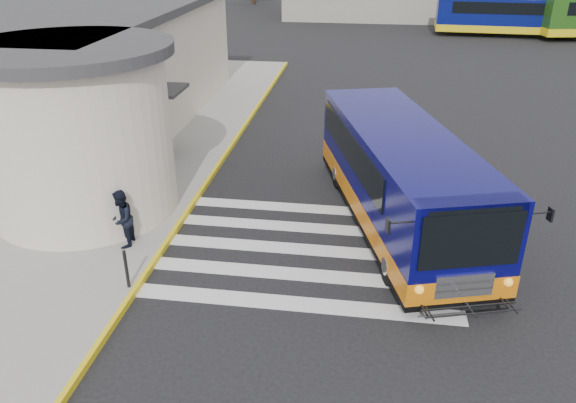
# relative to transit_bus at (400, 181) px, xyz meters

# --- Properties ---
(ground) EXTENTS (140.00, 140.00, 0.00)m
(ground) POSITION_rel_transit_bus_xyz_m (-2.07, -1.11, -1.31)
(ground) COLOR black
(ground) RESTS_ON ground
(sidewalk) EXTENTS (10.00, 34.00, 0.15)m
(sidewalk) POSITION_rel_transit_bus_xyz_m (-11.07, 2.89, -1.24)
(sidewalk) COLOR gray
(sidewalk) RESTS_ON ground
(curb_strip) EXTENTS (0.12, 34.00, 0.16)m
(curb_strip) POSITION_rel_transit_bus_xyz_m (-6.12, 2.89, -1.23)
(curb_strip) COLOR yellow
(curb_strip) RESTS_ON ground
(station_building) EXTENTS (12.70, 18.70, 4.80)m
(station_building) POSITION_rel_transit_bus_xyz_m (-12.92, 5.79, 1.26)
(station_building) COLOR beige
(station_building) RESTS_ON ground
(crosswalk) EXTENTS (8.00, 5.35, 0.01)m
(crosswalk) POSITION_rel_transit_bus_xyz_m (-2.57, -1.91, -1.31)
(crosswalk) COLOR silver
(crosswalk) RESTS_ON ground
(transit_bus) EXTENTS (5.41, 9.99, 2.74)m
(transit_bus) POSITION_rel_transit_bus_xyz_m (0.00, 0.00, 0.00)
(transit_bus) COLOR #070650
(transit_bus) RESTS_ON ground
(pedestrian_a) EXTENTS (0.43, 0.63, 1.69)m
(pedestrian_a) POSITION_rel_transit_bus_xyz_m (-8.48, -1.91, -0.32)
(pedestrian_a) COLOR black
(pedestrian_a) RESTS_ON sidewalk
(pedestrian_b) EXTENTS (0.68, 0.83, 1.56)m
(pedestrian_b) POSITION_rel_transit_bus_xyz_m (-7.12, -2.62, -0.38)
(pedestrian_b) COLOR black
(pedestrian_b) RESTS_ON sidewalk
(bollard) EXTENTS (0.08, 0.08, 0.97)m
(bollard) POSITION_rel_transit_bus_xyz_m (-6.27, -4.41, -0.68)
(bollard) COLOR black
(bollard) RESTS_ON sidewalk
(far_bus_a) EXTENTS (9.59, 3.16, 2.44)m
(far_bus_a) POSITION_rel_transit_bus_xyz_m (8.63, 32.27, 0.27)
(far_bus_a) COLOR #070E57
(far_bus_a) RESTS_ON ground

